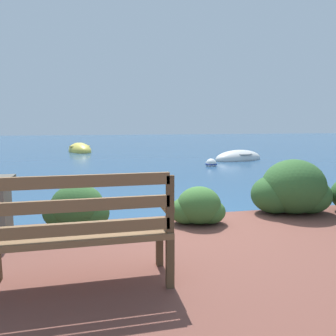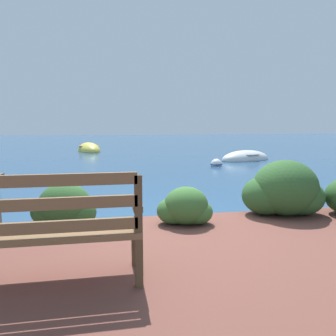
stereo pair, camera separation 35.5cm
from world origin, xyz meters
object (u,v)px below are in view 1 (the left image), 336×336
Objects in this scene: park_bench at (80,228)px; mooring_buoy at (211,164)px; rowboat_nearest at (238,158)px; rowboat_mid at (80,150)px.

mooring_buoy is at bearing 65.91° from park_bench.
park_bench is 0.56× the size of rowboat_nearest.
rowboat_mid reaches higher than mooring_buoy.
park_bench is 3.33× the size of mooring_buoy.
rowboat_mid is at bearing 94.64° from park_bench.
park_bench is at bearing -140.64° from rowboat_nearest.
rowboat_mid is 6.05× the size of mooring_buoy.
rowboat_mid is 8.62m from mooring_buoy.
park_bench is 15.61m from rowboat_mid.
mooring_buoy is (4.82, -7.14, -0.00)m from rowboat_mid.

